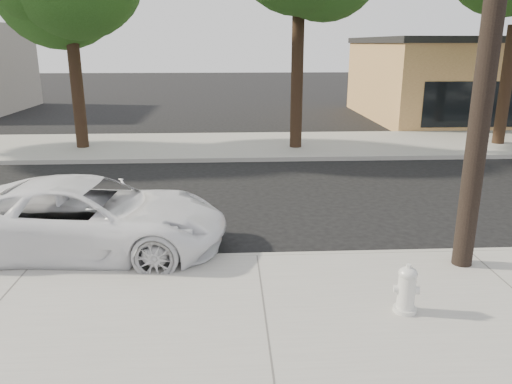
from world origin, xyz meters
TOP-DOWN VIEW (x-y plane):
  - ground at (0.00, 0.00)m, footprint 120.00×120.00m
  - near_sidewalk at (0.00, -4.30)m, footprint 90.00×4.40m
  - far_sidewalk at (0.00, 8.50)m, footprint 90.00×5.00m
  - curb_near at (0.00, -2.10)m, footprint 90.00×0.12m
  - police_cruiser at (-3.18, -1.52)m, footprint 5.39×2.79m
  - fire_hydrant at (2.04, -4.26)m, footprint 0.37×0.34m

SIDE VIEW (x-z plane):
  - ground at x=0.00m, z-range 0.00..0.00m
  - near_sidewalk at x=0.00m, z-range 0.00..0.15m
  - far_sidewalk at x=0.00m, z-range 0.00..0.15m
  - curb_near at x=0.00m, z-range -0.01..0.15m
  - fire_hydrant at x=2.04m, z-range 0.14..0.84m
  - police_cruiser at x=-3.18m, z-range 0.00..1.45m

